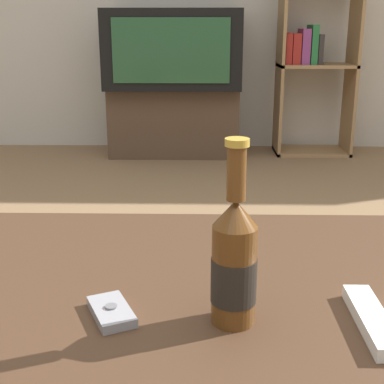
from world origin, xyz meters
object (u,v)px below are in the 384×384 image
(tv_stand, at_px, (174,121))
(cell_phone, at_px, (111,312))
(bookshelf, at_px, (312,60))
(beer_bottle, at_px, (234,262))
(remote_control, at_px, (372,320))
(television, at_px, (174,49))

(tv_stand, xyz_separation_m, cell_phone, (0.06, -2.79, 0.20))
(bookshelf, height_order, beer_bottle, bookshelf)
(bookshelf, distance_m, remote_control, 2.90)
(bookshelf, distance_m, beer_bottle, 2.92)
(tv_stand, bearing_deg, television, -90.00)
(tv_stand, height_order, cell_phone, tv_stand)
(tv_stand, relative_size, remote_control, 4.71)
(television, bearing_deg, cell_phone, -88.83)
(tv_stand, height_order, bookshelf, bookshelf)
(tv_stand, xyz_separation_m, beer_bottle, (0.23, -2.80, 0.28))
(television, distance_m, cell_phone, 2.80)
(television, relative_size, cell_phone, 7.77)
(beer_bottle, relative_size, remote_control, 1.52)
(cell_phone, xyz_separation_m, remote_control, (0.37, -0.02, 0.00))
(tv_stand, bearing_deg, beer_bottle, -85.24)
(bookshelf, relative_size, beer_bottle, 4.29)
(beer_bottle, bearing_deg, tv_stand, 94.76)
(beer_bottle, distance_m, remote_control, 0.21)
(bookshelf, bearing_deg, tv_stand, -176.88)
(cell_phone, relative_size, remote_control, 0.61)
(beer_bottle, xyz_separation_m, remote_control, (0.19, -0.01, -0.08))
(bookshelf, height_order, remote_control, bookshelf)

